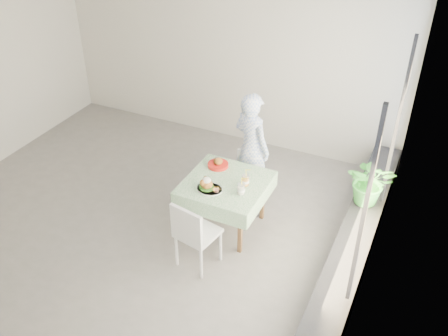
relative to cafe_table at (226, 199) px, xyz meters
The scene contains 15 objects.
floor 1.18m from the cafe_table, behind, with size 6.00×6.00×0.00m, color #63605E.
ceiling 2.58m from the cafe_table, behind, with size 6.00×6.00×0.00m, color white.
wall_back 2.72m from the cafe_table, 114.92° to the left, with size 6.00×0.02×2.80m, color beige.
wall_right 2.15m from the cafe_table, ahead, with size 0.02×5.00×2.80m, color beige.
window_pane 2.25m from the cafe_table, ahead, with size 0.01×4.80×2.18m, color #D1E0F9.
window_ledge 1.75m from the cafe_table, ahead, with size 0.40×4.80×0.50m, color black.
cafe_table is the anchor object (origin of this frame).
chair_far 0.71m from the cafe_table, 84.27° to the left, with size 0.49×0.49×0.79m.
chair_near 0.81m from the cafe_table, 90.78° to the right, with size 0.53×0.53×0.95m.
diner 0.87m from the cafe_table, 87.72° to the left, with size 0.61×0.40×1.67m, color #8AA2DD.
main_dish 0.44m from the cafe_table, 117.91° to the right, with size 0.34×0.34×0.18m.
juice_cup_orange 0.44m from the cafe_table, ahead, with size 0.11×0.11×0.30m.
juice_cup_lemonade 0.47m from the cafe_table, 28.29° to the right, with size 0.10×0.10×0.29m.
second_dish 0.50m from the cafe_table, 131.03° to the left, with size 0.28×0.28×0.13m.
potted_plant 1.87m from the cafe_table, 21.68° to the left, with size 0.59×0.51×0.65m, color #2D7125.
Camera 1 is at (3.30, -4.60, 4.45)m, focal length 40.00 mm.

